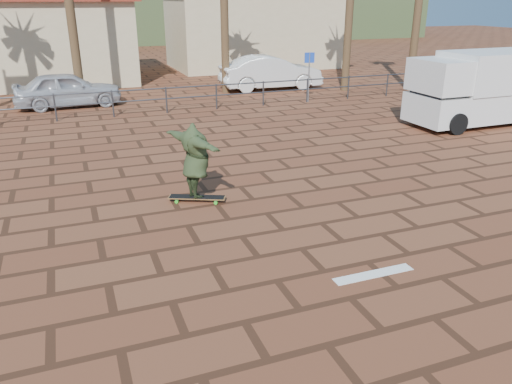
% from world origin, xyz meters
% --- Properties ---
extents(ground, '(120.00, 120.00, 0.00)m').
position_xyz_m(ground, '(0.00, 0.00, 0.00)').
color(ground, brown).
rests_on(ground, ground).
extents(paint_stripe, '(1.40, 0.22, 0.01)m').
position_xyz_m(paint_stripe, '(0.70, -1.20, 0.00)').
color(paint_stripe, white).
rests_on(paint_stripe, ground).
extents(guardrail, '(24.06, 0.06, 1.00)m').
position_xyz_m(guardrail, '(0.00, 12.00, 0.68)').
color(guardrail, '#47494F').
rests_on(guardrail, ground).
extents(building_west, '(12.60, 7.60, 4.50)m').
position_xyz_m(building_west, '(-6.00, 22.00, 2.28)').
color(building_west, beige).
rests_on(building_west, ground).
extents(building_east, '(10.60, 6.60, 5.00)m').
position_xyz_m(building_east, '(8.00, 24.00, 2.54)').
color(building_east, beige).
rests_on(building_east, ground).
extents(hill_front, '(70.00, 18.00, 6.00)m').
position_xyz_m(hill_front, '(0.00, 50.00, 3.00)').
color(hill_front, '#384C28').
rests_on(hill_front, ground).
extents(longboard, '(1.24, 0.77, 0.12)m').
position_xyz_m(longboard, '(-1.19, 2.80, 0.10)').
color(longboard, olive).
rests_on(longboard, ground).
extents(skateboarder, '(1.13, 2.09, 1.64)m').
position_xyz_m(skateboarder, '(-1.19, 2.80, 0.94)').
color(skateboarder, '#2D3B1F').
rests_on(skateboarder, longboard).
extents(campervan, '(4.78, 2.14, 2.47)m').
position_xyz_m(campervan, '(9.77, 6.37, 1.30)').
color(campervan, silver).
rests_on(campervan, ground).
extents(car_silver, '(4.22, 1.88, 1.41)m').
position_xyz_m(car_silver, '(-3.48, 14.58, 0.70)').
color(car_silver, '#B1B3B9').
rests_on(car_silver, ground).
extents(car_white, '(4.91, 1.89, 1.60)m').
position_xyz_m(car_white, '(5.78, 15.54, 0.80)').
color(car_white, white).
rests_on(car_white, ground).
extents(street_sign, '(0.42, 0.11, 2.05)m').
position_xyz_m(street_sign, '(6.05, 12.00, 1.44)').
color(street_sign, gray).
rests_on(street_sign, ground).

